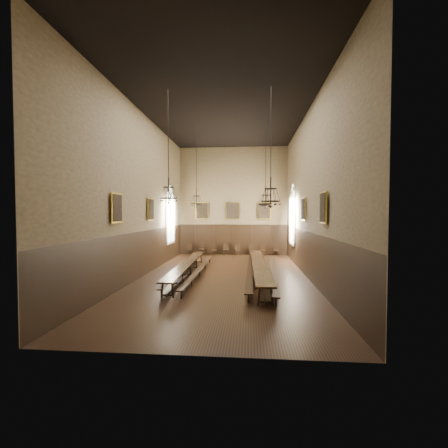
# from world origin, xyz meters

# --- Properties ---
(floor) EXTENTS (9.00, 18.00, 0.02)m
(floor) POSITION_xyz_m (0.00, 0.00, -0.01)
(floor) COLOR black
(floor) RESTS_ON ground
(ceiling) EXTENTS (9.00, 18.00, 0.02)m
(ceiling) POSITION_xyz_m (0.00, 0.00, 9.01)
(ceiling) COLOR black
(ceiling) RESTS_ON ground
(wall_back) EXTENTS (9.00, 0.02, 9.00)m
(wall_back) POSITION_xyz_m (0.00, 9.01, 4.50)
(wall_back) COLOR #887854
(wall_back) RESTS_ON ground
(wall_front) EXTENTS (9.00, 0.02, 9.00)m
(wall_front) POSITION_xyz_m (0.00, -9.01, 4.50)
(wall_front) COLOR #887854
(wall_front) RESTS_ON ground
(wall_left) EXTENTS (0.02, 18.00, 9.00)m
(wall_left) POSITION_xyz_m (-4.51, 0.00, 4.50)
(wall_left) COLOR #887854
(wall_left) RESTS_ON ground
(wall_right) EXTENTS (0.02, 18.00, 9.00)m
(wall_right) POSITION_xyz_m (4.51, 0.00, 4.50)
(wall_right) COLOR #887854
(wall_right) RESTS_ON ground
(wainscot_panelling) EXTENTS (9.00, 18.00, 2.50)m
(wainscot_panelling) POSITION_xyz_m (0.00, 0.00, 1.25)
(wainscot_panelling) COLOR black
(wainscot_panelling) RESTS_ON floor
(table_left) EXTENTS (0.86, 9.46, 0.74)m
(table_left) POSITION_xyz_m (-2.07, 0.11, 0.37)
(table_left) COLOR black
(table_left) RESTS_ON floor
(table_right) EXTENTS (0.92, 10.76, 0.84)m
(table_right) POSITION_xyz_m (1.89, -0.02, 0.42)
(table_right) COLOR black
(table_right) RESTS_ON floor
(bench_left_outer) EXTENTS (0.82, 9.20, 0.41)m
(bench_left_outer) POSITION_xyz_m (-2.50, 0.17, 0.26)
(bench_left_outer) COLOR black
(bench_left_outer) RESTS_ON floor
(bench_left_inner) EXTENTS (0.31, 9.66, 0.43)m
(bench_left_inner) POSITION_xyz_m (-1.38, 0.20, 0.28)
(bench_left_inner) COLOR black
(bench_left_inner) RESTS_ON floor
(bench_right_inner) EXTENTS (0.49, 10.40, 0.47)m
(bench_right_inner) POSITION_xyz_m (1.42, 0.19, 0.30)
(bench_right_inner) COLOR black
(bench_right_inner) RESTS_ON floor
(bench_right_outer) EXTENTS (0.99, 10.57, 0.48)m
(bench_right_outer) POSITION_xyz_m (2.65, -0.14, 0.30)
(bench_right_outer) COLOR black
(bench_right_outer) RESTS_ON floor
(chair_0) EXTENTS (0.48, 0.48, 0.88)m
(chair_0) POSITION_xyz_m (-3.58, 8.59, 0.26)
(chair_0) COLOR black
(chair_0) RESTS_ON floor
(chair_1) EXTENTS (0.50, 0.50, 1.02)m
(chair_1) POSITION_xyz_m (-2.62, 8.58, 0.31)
(chair_1) COLOR black
(chair_1) RESTS_ON floor
(chair_2) EXTENTS (0.40, 0.40, 0.87)m
(chair_2) POSITION_xyz_m (-1.54, 8.51, 0.26)
(chair_2) COLOR black
(chair_2) RESTS_ON floor
(chair_3) EXTENTS (0.55, 0.55, 1.02)m
(chair_3) POSITION_xyz_m (-0.53, 8.51, 0.31)
(chair_3) COLOR black
(chair_3) RESTS_ON floor
(chair_4) EXTENTS (0.48, 0.48, 0.90)m
(chair_4) POSITION_xyz_m (0.44, 8.52, 0.27)
(chair_4) COLOR black
(chair_4) RESTS_ON floor
(chair_5) EXTENTS (0.44, 0.44, 0.93)m
(chair_5) POSITION_xyz_m (1.60, 8.58, 0.28)
(chair_5) COLOR black
(chair_5) RESTS_ON floor
(chair_6) EXTENTS (0.54, 0.54, 0.97)m
(chair_6) POSITION_xyz_m (2.47, 8.51, 0.29)
(chair_6) COLOR black
(chair_6) RESTS_ON floor
(chair_7) EXTENTS (0.44, 0.44, 0.95)m
(chair_7) POSITION_xyz_m (3.55, 8.49, 0.29)
(chair_7) COLOR black
(chair_7) RESTS_ON floor
(chandelier_back_left) EXTENTS (0.75, 0.75, 5.07)m
(chandelier_back_left) POSITION_xyz_m (-1.91, 2.29, 4.46)
(chandelier_back_left) COLOR black
(chandelier_back_left) RESTS_ON ceiling
(chandelier_back_right) EXTENTS (0.85, 0.85, 5.12)m
(chandelier_back_right) POSITION_xyz_m (2.35, 2.29, 4.37)
(chandelier_back_right) COLOR black
(chandelier_back_right) RESTS_ON ceiling
(chandelier_front_left) EXTENTS (0.77, 0.77, 4.99)m
(chandelier_front_left) POSITION_xyz_m (-2.26, -2.83, 4.52)
(chandelier_front_left) COLOR black
(chandelier_front_left) RESTS_ON ceiling
(chandelier_front_right) EXTENTS (0.86, 0.86, 5.16)m
(chandelier_front_right) POSITION_xyz_m (2.29, -2.74, 4.33)
(chandelier_front_right) COLOR black
(chandelier_front_right) RESTS_ON ceiling
(portrait_back_0) EXTENTS (1.10, 0.12, 1.40)m
(portrait_back_0) POSITION_xyz_m (-2.60, 8.88, 3.70)
(portrait_back_0) COLOR gold
(portrait_back_0) RESTS_ON wall_back
(portrait_back_1) EXTENTS (1.10, 0.12, 1.40)m
(portrait_back_1) POSITION_xyz_m (0.00, 8.88, 3.70)
(portrait_back_1) COLOR gold
(portrait_back_1) RESTS_ON wall_back
(portrait_back_2) EXTENTS (1.10, 0.12, 1.40)m
(portrait_back_2) POSITION_xyz_m (2.60, 8.88, 3.70)
(portrait_back_2) COLOR gold
(portrait_back_2) RESTS_ON wall_back
(portrait_left_0) EXTENTS (0.12, 1.00, 1.30)m
(portrait_left_0) POSITION_xyz_m (-4.38, 1.00, 3.70)
(portrait_left_0) COLOR gold
(portrait_left_0) RESTS_ON wall_left
(portrait_left_1) EXTENTS (0.12, 1.00, 1.30)m
(portrait_left_1) POSITION_xyz_m (-4.38, -3.50, 3.70)
(portrait_left_1) COLOR gold
(portrait_left_1) RESTS_ON wall_left
(portrait_right_0) EXTENTS (0.12, 1.00, 1.30)m
(portrait_right_0) POSITION_xyz_m (4.38, 1.00, 3.70)
(portrait_right_0) COLOR gold
(portrait_right_0) RESTS_ON wall_right
(portrait_right_1) EXTENTS (0.12, 1.00, 1.30)m
(portrait_right_1) POSITION_xyz_m (4.38, -3.50, 3.70)
(portrait_right_1) COLOR gold
(portrait_right_1) RESTS_ON wall_right
(window_right) EXTENTS (0.20, 2.20, 4.60)m
(window_right) POSITION_xyz_m (4.43, 5.50, 3.40)
(window_right) COLOR white
(window_right) RESTS_ON wall_right
(window_left) EXTENTS (0.20, 2.20, 4.60)m
(window_left) POSITION_xyz_m (-4.43, 5.50, 3.40)
(window_left) COLOR white
(window_left) RESTS_ON wall_left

